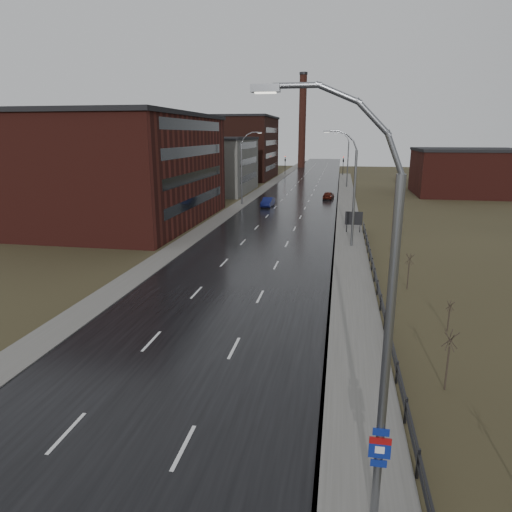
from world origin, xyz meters
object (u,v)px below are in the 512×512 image
at_px(streetlight_main, 376,328).
at_px(car_near, 268,202).
at_px(billboard, 354,219).
at_px(car_far, 328,196).

bearing_deg(streetlight_main, car_near, 101.60).
relative_size(billboard, car_near, 0.59).
relative_size(streetlight_main, car_near, 2.79).
bearing_deg(car_near, car_far, 52.34).
height_order(streetlight_main, billboard, streetlight_main).
height_order(streetlight_main, car_near, streetlight_main).
xyz_separation_m(streetlight_main, car_far, (-2.97, 68.94, -5.39)).
distance_m(streetlight_main, car_near, 60.00).
bearing_deg(streetlight_main, car_far, 92.47).
relative_size(billboard, car_far, 0.65).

